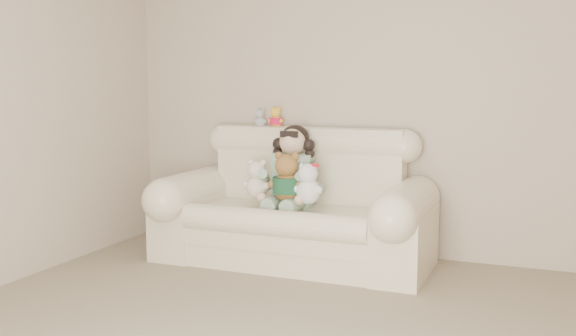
{
  "coord_description": "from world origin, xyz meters",
  "views": [
    {
      "loc": [
        1.2,
        -2.57,
        1.39
      ],
      "look_at": [
        -0.61,
        1.9,
        0.75
      ],
      "focal_mm": 40.41,
      "sensor_mm": 36.0,
      "label": 1
    }
  ],
  "objects_px": {
    "sofa": "(293,197)",
    "brown_teddy": "(287,172)",
    "seated_child": "(293,165)",
    "cream_teddy": "(257,176)",
    "white_cat": "(308,179)"
  },
  "relations": [
    {
      "from": "white_cat",
      "to": "cream_teddy",
      "type": "height_order",
      "value": "white_cat"
    },
    {
      "from": "sofa",
      "to": "brown_teddy",
      "type": "relative_size",
      "value": 4.79
    },
    {
      "from": "sofa",
      "to": "cream_teddy",
      "type": "bearing_deg",
      "value": -160.28
    },
    {
      "from": "seated_child",
      "to": "brown_teddy",
      "type": "distance_m",
      "value": 0.21
    },
    {
      "from": "seated_child",
      "to": "cream_teddy",
      "type": "distance_m",
      "value": 0.3
    },
    {
      "from": "sofa",
      "to": "seated_child",
      "type": "distance_m",
      "value": 0.25
    },
    {
      "from": "cream_teddy",
      "to": "brown_teddy",
      "type": "bearing_deg",
      "value": -16.2
    },
    {
      "from": "sofa",
      "to": "brown_teddy",
      "type": "distance_m",
      "value": 0.24
    },
    {
      "from": "white_cat",
      "to": "cream_teddy",
      "type": "xyz_separation_m",
      "value": [
        -0.44,
        0.05,
        -0.0
      ]
    },
    {
      "from": "seated_child",
      "to": "brown_teddy",
      "type": "height_order",
      "value": "seated_child"
    },
    {
      "from": "seated_child",
      "to": "sofa",
      "type": "bearing_deg",
      "value": -73.86
    },
    {
      "from": "sofa",
      "to": "white_cat",
      "type": "xyz_separation_m",
      "value": [
        0.18,
        -0.14,
        0.17
      ]
    },
    {
      "from": "seated_child",
      "to": "cream_teddy",
      "type": "bearing_deg",
      "value": -148.14
    },
    {
      "from": "sofa",
      "to": "brown_teddy",
      "type": "bearing_deg",
      "value": -89.51
    },
    {
      "from": "brown_teddy",
      "to": "cream_teddy",
      "type": "bearing_deg",
      "value": -178.89
    }
  ]
}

